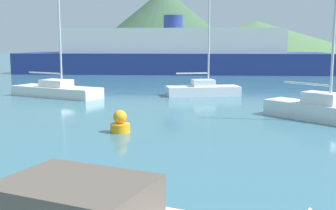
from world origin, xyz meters
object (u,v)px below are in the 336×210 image
ferry_distant (173,53)px  sailboat_middle (57,89)px  sailboat_outer (203,89)px  buoy_marker (120,123)px  sailboat_inner (321,109)px

ferry_distant → sailboat_middle: bearing=-106.1°
sailboat_outer → buoy_marker: bearing=-119.4°
sailboat_outer → buoy_marker: 12.78m
sailboat_inner → sailboat_outer: 10.50m
ferry_distant → sailboat_inner: bearing=-74.3°
sailboat_middle → sailboat_outer: size_ratio=1.40×
sailboat_middle → buoy_marker: (7.71, -10.19, -0.11)m
sailboat_outer → ferry_distant: size_ratio=0.22×
sailboat_middle → sailboat_outer: sailboat_middle is taller
sailboat_inner → buoy_marker: bearing=-114.5°
sailboat_inner → ferry_distant: 32.32m
sailboat_inner → sailboat_middle: 17.30m
ferry_distant → buoy_marker: bearing=-90.6°
sailboat_middle → sailboat_outer: (9.75, 2.43, -0.03)m
buoy_marker → sailboat_middle: bearing=127.1°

